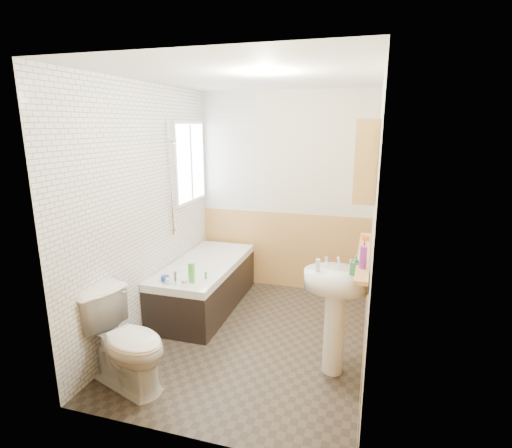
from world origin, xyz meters
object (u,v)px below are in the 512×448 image
Objects in this scene: toilet at (126,342)px; pine_shelf at (364,254)px; bathtub at (205,284)px; sink at (336,301)px; medicine_cabinet at (367,159)px.

pine_shelf is (1.80, 0.90, 0.62)m from toilet.
toilet is (-0.03, -1.53, 0.10)m from bathtub.
bathtub is at bearing 158.53° from sink.
toilet is 0.76× the size of sink.
medicine_cabinet reaches higher than pine_shelf.
sink is at bearing -133.15° from medicine_cabinet.
pine_shelf reaches higher than bathtub.
toilet is at bearing -154.60° from medicine_cabinet.
medicine_cabinet is (1.77, 0.84, 1.44)m from toilet.
sink is (1.57, -0.87, 0.37)m from bathtub.
toilet is at bearing -153.32° from pine_shelf.
medicine_cabinet is (0.17, 0.18, 1.17)m from sink.
medicine_cabinet is at bearing 54.32° from sink.
bathtub is 1.55× the size of sink.
medicine_cabinet reaches higher than toilet.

